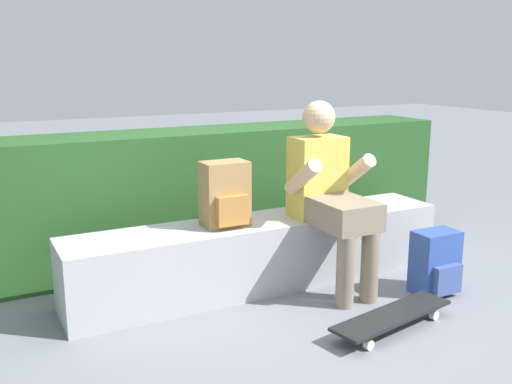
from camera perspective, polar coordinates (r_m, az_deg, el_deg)
The scene contains 7 objects.
ground_plane at distance 3.52m, azimuth 3.71°, elevation -11.32°, with size 24.00×24.00×0.00m, color slate.
bench_main at distance 3.78m, azimuth 0.54°, elevation -6.00°, with size 2.53×0.44×0.44m.
person_skater at distance 3.67m, azimuth 7.26°, elevation 0.19°, with size 0.49×0.62×1.19m.
skateboard_near_person at distance 3.33m, azimuth 13.26°, elevation -11.79°, with size 0.82×0.35×0.09m.
backpack_on_bench at distance 3.55m, azimuth -3.03°, elevation -0.30°, with size 0.28×0.23×0.40m.
backpack_on_ground at distance 3.84m, azimuth 17.26°, elevation -6.70°, with size 0.28×0.23×0.40m.
hedge_row at distance 4.24m, azimuth -7.92°, elevation -0.44°, with size 4.33×0.54×0.95m.
Camera 1 is at (-1.67, -2.75, 1.45)m, focal length 40.71 mm.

